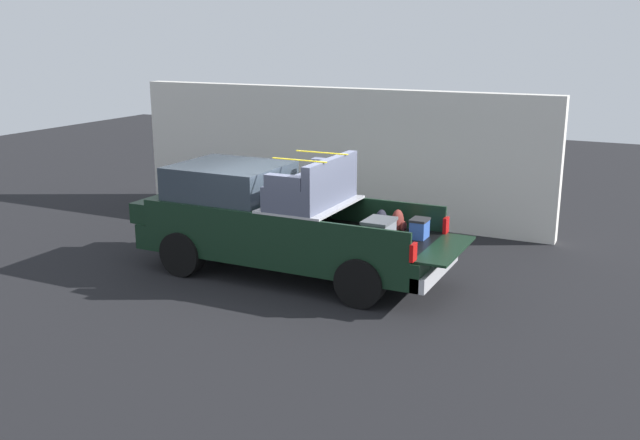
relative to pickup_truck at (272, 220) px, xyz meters
The scene contains 4 objects.
ground_plane 1.06m from the pickup_truck, behind, with size 40.00×40.00×0.00m, color black.
pickup_truck is the anchor object (origin of this frame).
building_facade 4.33m from the pickup_truck, 79.93° to the right, with size 10.39×0.36×3.07m, color silver.
trash_can 5.01m from the pickup_truck, 39.86° to the right, with size 0.60×0.60×0.98m.
Camera 1 is at (-5.87, 10.76, 4.26)m, focal length 39.65 mm.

